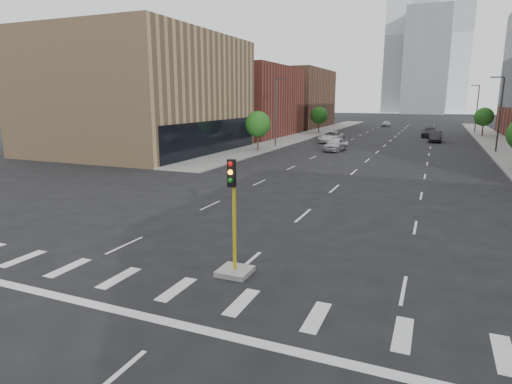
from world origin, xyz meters
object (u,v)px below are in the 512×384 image
Objects in this scene: car_near_left at (336,144)px; car_distant at (386,124)px; car_mid_right at (435,136)px; car_far_left at (331,137)px; car_deep_right at (430,132)px; median_traffic_signal at (234,250)px.

car_near_left is 1.27× the size of car_distant.
car_mid_right is 16.16m from car_far_left.
car_mid_right reaches higher than car_far_left.
car_mid_right is (11.53, 17.48, 0.00)m from car_near_left.
car_mid_right is 8.46m from car_deep_right.
car_deep_right is at bearing 85.17° from median_traffic_signal.
car_mid_right is 1.32× the size of car_distant.
car_near_left reaches higher than car_far_left.
car_near_left is 10.71m from car_far_left.
car_near_left is at bearing -86.77° from car_distant.
car_mid_right is 0.87× the size of car_far_left.
median_traffic_signal is 1.12× the size of car_distant.
car_distant is at bearing 92.83° from median_traffic_signal.
car_mid_right reaches higher than car_near_left.
car_far_left is (-2.95, 10.30, -0.02)m from car_near_left.
car_mid_right is 0.88× the size of car_deep_right.
car_distant is at bearing 97.73° from car_near_left.
car_far_left is 1.02× the size of car_deep_right.
car_far_left is at bearing -153.75° from car_mid_right.
median_traffic_signal is 93.04m from car_distant.
car_mid_right is at bearing 83.55° from median_traffic_signal.
car_deep_right reaches higher than car_near_left.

